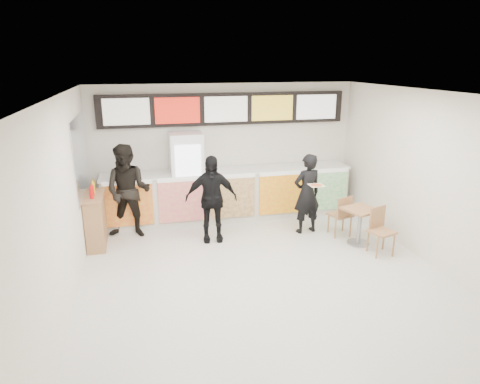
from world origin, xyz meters
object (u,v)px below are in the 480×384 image
object	(u,v)px
drinks_fridge	(187,178)
customer_mid	(211,199)
customer_main	(307,194)
cafe_table	(360,219)
service_counter	(229,194)
customer_left	(128,191)
condiment_ledge	(96,220)

from	to	relation	value
drinks_fridge	customer_mid	world-z (taller)	drinks_fridge
drinks_fridge	customer_main	world-z (taller)	drinks_fridge
customer_mid	cafe_table	distance (m)	2.93
service_counter	customer_left	distance (m)	2.28
service_counter	customer_main	world-z (taller)	customer_main
condiment_ledge	customer_mid	bearing A→B (deg)	-6.22
customer_main	cafe_table	xyz separation A→B (m)	(0.78, -0.83, -0.33)
service_counter	customer_left	size ratio (longest dim) A/B	2.91
customer_main	customer_mid	size ratio (longest dim) A/B	0.97
drinks_fridge	customer_main	distance (m)	2.62
service_counter	customer_main	bearing A→B (deg)	-39.94
customer_left	service_counter	bearing A→B (deg)	30.22
service_counter	customer_left	bearing A→B (deg)	-166.04
drinks_fridge	cafe_table	xyz separation A→B (m)	(3.12, -2.01, -0.49)
customer_left	cafe_table	size ratio (longest dim) A/B	1.23
customer_left	customer_mid	size ratio (longest dim) A/B	1.10
customer_left	condiment_ledge	world-z (taller)	customer_left
customer_mid	condiment_ledge	size ratio (longest dim) A/B	1.41
service_counter	customer_mid	bearing A→B (deg)	-117.92
drinks_fridge	customer_mid	size ratio (longest dim) A/B	1.15
cafe_table	condiment_ledge	world-z (taller)	condiment_ledge
customer_left	cafe_table	xyz separation A→B (m)	(4.36, -1.45, -0.44)
service_counter	condiment_ledge	world-z (taller)	condiment_ledge
service_counter	cafe_table	distance (m)	2.96
cafe_table	service_counter	bearing A→B (deg)	119.48
customer_left	condiment_ledge	bearing A→B (deg)	-135.20
customer_mid	drinks_fridge	bearing A→B (deg)	111.56
drinks_fridge	cafe_table	world-z (taller)	drinks_fridge
customer_mid	condiment_ledge	world-z (taller)	customer_mid
drinks_fridge	condiment_ledge	distance (m)	2.14
customer_mid	customer_left	bearing A→B (deg)	164.85
drinks_fridge	customer_mid	bearing A→B (deg)	-73.70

